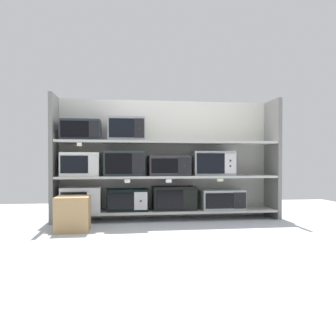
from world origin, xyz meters
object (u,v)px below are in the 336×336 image
at_px(microwave_0, 81,199).
at_px(microwave_4, 81,164).
at_px(microwave_3, 221,199).
at_px(microwave_7, 213,163).
at_px(microwave_8, 81,130).
at_px(shipping_carton, 73,214).
at_px(microwave_1, 127,200).
at_px(microwave_9, 126,129).
at_px(microwave_2, 174,198).
at_px(microwave_5, 124,163).
at_px(microwave_6, 169,166).

distance_m(microwave_0, microwave_4, 0.45).
height_order(microwave_3, microwave_7, microwave_7).
bearing_deg(microwave_8, shipping_carton, -92.42).
relative_size(microwave_1, microwave_9, 1.12).
relative_size(microwave_0, microwave_9, 1.06).
distance_m(microwave_2, microwave_7, 0.70).
bearing_deg(microwave_7, microwave_5, 180.00).
bearing_deg(microwave_6, microwave_7, -0.05).
distance_m(microwave_3, microwave_6, 0.85).
relative_size(microwave_5, microwave_7, 0.94).
bearing_deg(microwave_2, microwave_5, -179.98).
xyz_separation_m(microwave_5, microwave_8, (-0.54, 0.00, 0.42)).
xyz_separation_m(microwave_2, shipping_carton, (-1.22, -0.61, -0.09)).
bearing_deg(shipping_carton, microwave_8, 87.58).
bearing_deg(microwave_5, microwave_1, 0.57).
relative_size(microwave_0, microwave_2, 0.87).
bearing_deg(microwave_4, microwave_3, -0.00).
bearing_deg(microwave_2, microwave_7, -0.03).
bearing_deg(microwave_0, microwave_7, -0.02).
relative_size(microwave_3, microwave_6, 1.07).
height_order(microwave_2, microwave_7, microwave_7).
xyz_separation_m(microwave_0, microwave_7, (1.72, -0.00, 0.46)).
distance_m(microwave_2, shipping_carton, 1.37).
relative_size(microwave_1, microwave_5, 1.00).
distance_m(microwave_1, microwave_8, 1.07).
distance_m(microwave_0, microwave_6, 1.20).
bearing_deg(microwave_3, microwave_0, 179.99).
bearing_deg(shipping_carton, microwave_0, 87.55).
bearing_deg(microwave_7, microwave_2, 179.97).
height_order(microwave_2, microwave_5, microwave_5).
xyz_separation_m(microwave_0, microwave_6, (1.13, -0.00, 0.43)).
relative_size(microwave_5, shipping_carton, 1.36).
relative_size(microwave_0, microwave_1, 0.95).
bearing_deg(microwave_8, microwave_4, 178.72).
bearing_deg(microwave_0, microwave_2, -0.01).
distance_m(microwave_7, microwave_9, 1.24).
xyz_separation_m(microwave_6, shipping_carton, (-1.15, -0.61, -0.52)).
xyz_separation_m(microwave_1, microwave_4, (-0.59, -0.00, 0.46)).
distance_m(microwave_5, microwave_7, 1.18).
height_order(microwave_7, microwave_8, microwave_8).
distance_m(microwave_1, shipping_carton, 0.86).
relative_size(microwave_3, microwave_9, 1.23).
bearing_deg(microwave_6, microwave_4, -180.00).
relative_size(microwave_1, microwave_2, 0.92).
relative_size(microwave_6, shipping_carton, 1.40).
xyz_separation_m(microwave_3, microwave_4, (-1.85, 0.00, 0.47)).
relative_size(microwave_4, microwave_5, 0.92).
distance_m(microwave_0, microwave_3, 1.84).
bearing_deg(microwave_9, microwave_5, -179.84).
height_order(microwave_2, microwave_4, microwave_4).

